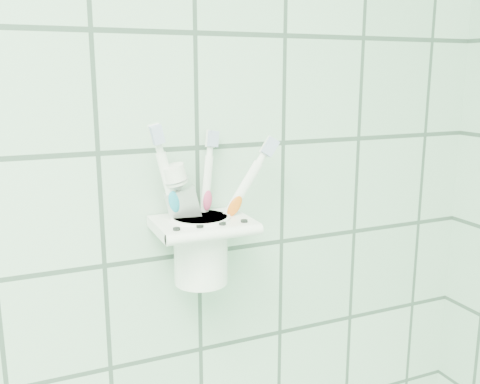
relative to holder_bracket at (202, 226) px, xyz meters
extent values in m
cube|color=white|center=(0.00, 0.04, -0.01)|extent=(0.05, 0.02, 0.03)
cube|color=white|center=(0.00, 0.00, 0.00)|extent=(0.12, 0.09, 0.01)
cylinder|color=white|center=(0.00, -0.05, 0.00)|extent=(0.12, 0.01, 0.01)
cylinder|color=black|center=(-0.04, -0.03, 0.01)|extent=(0.01, 0.01, 0.00)
cylinder|color=black|center=(-0.01, -0.03, 0.01)|extent=(0.01, 0.01, 0.00)
cylinder|color=black|center=(0.01, -0.03, 0.01)|extent=(0.01, 0.01, 0.00)
cylinder|color=black|center=(0.04, -0.03, 0.01)|extent=(0.01, 0.01, 0.00)
cylinder|color=white|center=(0.00, 0.00, -0.03)|extent=(0.07, 0.07, 0.09)
cylinder|color=white|center=(0.00, 0.00, 0.01)|extent=(0.08, 0.08, 0.01)
cylinder|color=black|center=(0.00, 0.00, 0.01)|extent=(0.06, 0.06, 0.00)
cylinder|color=white|center=(-0.01, 0.02, 0.02)|extent=(0.05, 0.02, 0.17)
cylinder|color=white|center=(-0.01, 0.02, 0.11)|extent=(0.01, 0.01, 0.02)
cube|color=silver|center=(-0.01, 0.01, 0.12)|extent=(0.02, 0.01, 0.03)
cube|color=white|center=(-0.01, 0.02, 0.12)|extent=(0.02, 0.01, 0.03)
ellipsoid|color=teal|center=(-0.01, 0.01, 0.04)|extent=(0.02, 0.01, 0.03)
cylinder|color=white|center=(0.00, 0.01, 0.01)|extent=(0.04, 0.04, 0.15)
cylinder|color=white|center=(0.00, 0.01, 0.10)|extent=(0.01, 0.01, 0.02)
cube|color=silver|center=(0.00, 0.01, 0.11)|extent=(0.02, 0.01, 0.02)
cube|color=white|center=(0.00, 0.01, 0.11)|extent=(0.02, 0.01, 0.02)
ellipsoid|color=#D83F72|center=(0.00, 0.01, 0.03)|extent=(0.02, 0.01, 0.03)
cylinder|color=white|center=(-0.01, 0.01, 0.02)|extent=(0.11, 0.02, 0.15)
cylinder|color=white|center=(-0.01, 0.01, 0.11)|extent=(0.02, 0.01, 0.02)
cube|color=silver|center=(-0.01, 0.00, 0.13)|extent=(0.02, 0.01, 0.03)
cube|color=white|center=(-0.01, 0.01, 0.13)|extent=(0.03, 0.01, 0.03)
ellipsoid|color=orange|center=(-0.01, 0.00, 0.04)|extent=(0.03, 0.01, 0.03)
cube|color=silver|center=(0.00, 0.01, -0.01)|extent=(0.07, 0.02, 0.12)
cube|color=silver|center=(0.00, 0.01, -0.06)|extent=(0.04, 0.01, 0.02)
cone|color=silver|center=(0.00, 0.01, 0.06)|extent=(0.04, 0.04, 0.03)
cylinder|color=white|center=(0.00, 0.01, 0.07)|extent=(0.04, 0.03, 0.03)
camera|label=1|loc=(-0.22, -0.62, 0.19)|focal=40.00mm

